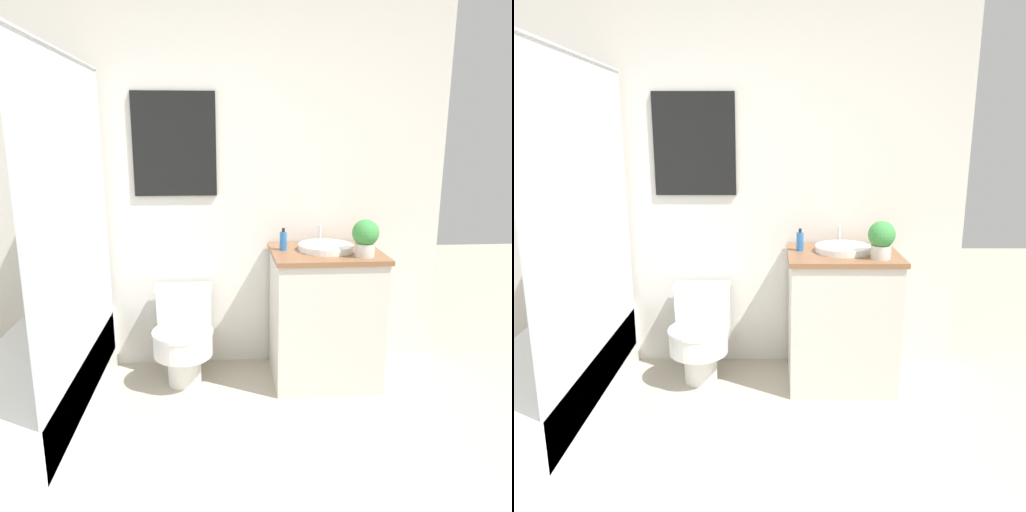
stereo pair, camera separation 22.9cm
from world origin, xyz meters
TOP-DOWN VIEW (x-y plane):
  - wall_back at (-0.00, 2.42)m, footprint 3.33×0.07m
  - shower_area at (-0.86, 1.63)m, footprint 0.58×1.54m
  - toilet at (-0.10, 2.13)m, footprint 0.38×0.51m
  - vanity at (0.81, 2.10)m, footprint 0.69×0.57m
  - sink at (0.81, 2.12)m, footprint 0.35×0.39m
  - soap_bottle at (0.54, 2.15)m, footprint 0.05×0.05m
  - potted_plant at (1.01, 1.94)m, footprint 0.16×0.16m

SIDE VIEW (x-z plane):
  - shower_area at x=-0.86m, z-range -0.72..1.27m
  - toilet at x=-0.10m, z-range 0.01..0.62m
  - vanity at x=0.81m, z-range 0.00..0.87m
  - sink at x=0.81m, z-range 0.83..0.96m
  - soap_bottle at x=0.54m, z-range 0.86..1.00m
  - potted_plant at x=1.01m, z-range 0.88..1.11m
  - wall_back at x=0.00m, z-range 0.01..2.51m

